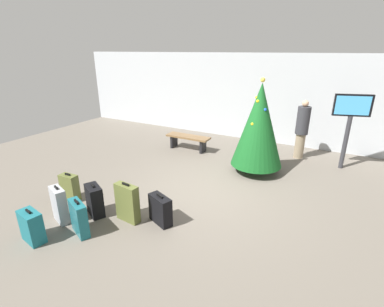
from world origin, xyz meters
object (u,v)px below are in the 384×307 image
(suitcase_1, at_px, (127,203))
(suitcase_2, at_px, (59,205))
(suitcase_0, at_px, (70,187))
(suitcase_3, at_px, (79,218))
(suitcase_5, at_px, (32,227))
(traveller_0, at_px, (302,128))
(holiday_tree, at_px, (259,125))
(suitcase_4, at_px, (95,201))
(suitcase_6, at_px, (160,210))
(flight_info_kiosk, at_px, (350,117))
(waiting_bench, at_px, (188,139))

(suitcase_1, xyz_separation_m, suitcase_2, (-1.13, -0.66, -0.03))
(suitcase_0, xyz_separation_m, suitcase_3, (1.18, -0.75, 0.02))
(suitcase_3, bearing_deg, suitcase_5, -135.30)
(suitcase_3, xyz_separation_m, suitcase_5, (-0.55, -0.55, -0.03))
(traveller_0, xyz_separation_m, suitcase_5, (-3.42, -6.48, -0.65))
(holiday_tree, xyz_separation_m, suitcase_4, (-2.23, -3.65, -1.00))
(suitcase_1, distance_m, suitcase_5, 1.66)
(suitcase_2, distance_m, suitcase_6, 1.96)
(holiday_tree, distance_m, suitcase_3, 4.79)
(suitcase_2, bearing_deg, suitcase_6, 27.06)
(suitcase_0, relative_size, suitcase_5, 1.05)
(suitcase_0, relative_size, suitcase_4, 0.95)
(flight_info_kiosk, distance_m, suitcase_6, 5.67)
(holiday_tree, relative_size, suitcase_1, 3.14)
(flight_info_kiosk, xyz_separation_m, suitcase_4, (-4.30, -5.08, -1.16))
(waiting_bench, xyz_separation_m, traveller_0, (3.38, 1.01, 0.58))
(holiday_tree, bearing_deg, waiting_bench, 164.69)
(suitcase_1, height_order, suitcase_2, suitcase_1)
(flight_info_kiosk, bearing_deg, suitcase_3, -125.66)
(holiday_tree, xyz_separation_m, suitcase_0, (-3.18, -3.49, -1.02))
(suitcase_4, height_order, suitcase_6, suitcase_4)
(suitcase_1, distance_m, suitcase_4, 0.74)
(waiting_bench, bearing_deg, suitcase_5, -90.41)
(traveller_0, distance_m, suitcase_4, 6.21)
(waiting_bench, xyz_separation_m, suitcase_6, (1.61, -3.94, -0.08))
(flight_info_kiosk, height_order, suitcase_0, flight_info_kiosk)
(suitcase_3, bearing_deg, suitcase_6, 41.93)
(traveller_0, distance_m, suitcase_6, 5.30)
(suitcase_4, bearing_deg, suitcase_6, 16.65)
(traveller_0, height_order, suitcase_3, traveller_0)
(suitcase_2, height_order, suitcase_6, suitcase_2)
(waiting_bench, xyz_separation_m, suitcase_3, (0.51, -4.93, -0.04))
(holiday_tree, distance_m, traveller_0, 1.94)
(suitcase_2, bearing_deg, holiday_tree, 57.42)
(waiting_bench, relative_size, suitcase_1, 1.85)
(suitcase_5, bearing_deg, flight_info_kiosk, 53.38)
(waiting_bench, bearing_deg, suitcase_3, -84.07)
(flight_info_kiosk, distance_m, suitcase_5, 7.83)
(suitcase_2, distance_m, suitcase_4, 0.65)
(waiting_bench, xyz_separation_m, suitcase_4, (0.28, -4.34, -0.04))
(holiday_tree, height_order, suitcase_5, holiday_tree)
(suitcase_2, bearing_deg, suitcase_3, -8.25)
(waiting_bench, bearing_deg, suitcase_4, -86.30)
(suitcase_4, bearing_deg, suitcase_1, 12.76)
(waiting_bench, bearing_deg, suitcase_2, -91.60)
(suitcase_4, xyz_separation_m, suitcase_5, (-0.32, -1.13, -0.03))
(suitcase_1, height_order, suitcase_3, suitcase_1)
(traveller_0, distance_m, suitcase_2, 6.84)
(suitcase_1, xyz_separation_m, suitcase_3, (-0.49, -0.75, -0.07))
(waiting_bench, relative_size, suitcase_2, 1.98)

